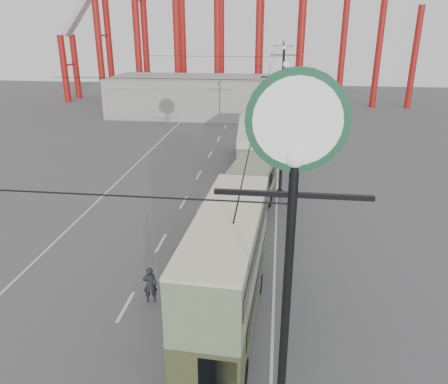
# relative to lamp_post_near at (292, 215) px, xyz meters

# --- Properties ---
(ground) EXTENTS (160.00, 160.00, 0.00)m
(ground) POSITION_rel_lamp_post_near_xyz_m (-5.60, 3.00, -7.86)
(ground) COLOR #525355
(ground) RESTS_ON ground
(road_markings) EXTENTS (12.52, 120.00, 0.01)m
(road_markings) POSITION_rel_lamp_post_near_xyz_m (-6.46, 22.70, -7.86)
(road_markings) COLOR silver
(road_markings) RESTS_ON ground
(lamp_post_near) EXTENTS (3.20, 0.44, 10.80)m
(lamp_post_near) POSITION_rel_lamp_post_near_xyz_m (0.00, 0.00, 0.00)
(lamp_post_near) COLOR black
(lamp_post_near) RESTS_ON ground
(lamp_post_mid) EXTENTS (3.20, 0.44, 9.32)m
(lamp_post_mid) POSITION_rel_lamp_post_near_xyz_m (0.00, 21.00, -3.18)
(lamp_post_mid) COLOR black
(lamp_post_mid) RESTS_ON ground
(lamp_post_far) EXTENTS (3.20, 0.44, 9.32)m
(lamp_post_far) POSITION_rel_lamp_post_near_xyz_m (0.00, 43.00, -3.18)
(lamp_post_far) COLOR black
(lamp_post_far) RESTS_ON ground
(lamp_post_distant) EXTENTS (3.20, 0.44, 9.32)m
(lamp_post_distant) POSITION_rel_lamp_post_near_xyz_m (0.00, 65.00, -3.18)
(lamp_post_distant) COLOR black
(lamp_post_distant) RESTS_ON ground
(fairground_shed) EXTENTS (22.00, 10.00, 5.00)m
(fairground_shed) POSITION_rel_lamp_post_near_xyz_m (-11.60, 50.00, -5.36)
(fairground_shed) COLOR gray
(fairground_shed) RESTS_ON ground
(double_decker_bus) EXTENTS (2.74, 9.28, 4.93)m
(double_decker_bus) POSITION_rel_lamp_post_near_xyz_m (-2.05, 6.33, -5.10)
(double_decker_bus) COLOR #404726
(double_decker_bus) RESTS_ON ground
(single_decker_green) EXTENTS (3.80, 11.07, 3.07)m
(single_decker_green) POSITION_rel_lamp_post_near_xyz_m (-2.23, 15.94, -6.13)
(single_decker_green) COLOR #6D815E
(single_decker_green) RESTS_ON ground
(single_decker_cream) EXTENTS (3.30, 10.59, 3.25)m
(single_decker_cream) POSITION_rel_lamp_post_near_xyz_m (-2.41, 28.60, -6.03)
(single_decker_cream) COLOR beige
(single_decker_cream) RESTS_ON ground
(pedestrian) EXTENTS (0.71, 0.57, 1.71)m
(pedestrian) POSITION_rel_lamp_post_near_xyz_m (-5.61, 7.55, -7.01)
(pedestrian) COLOR black
(pedestrian) RESTS_ON ground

